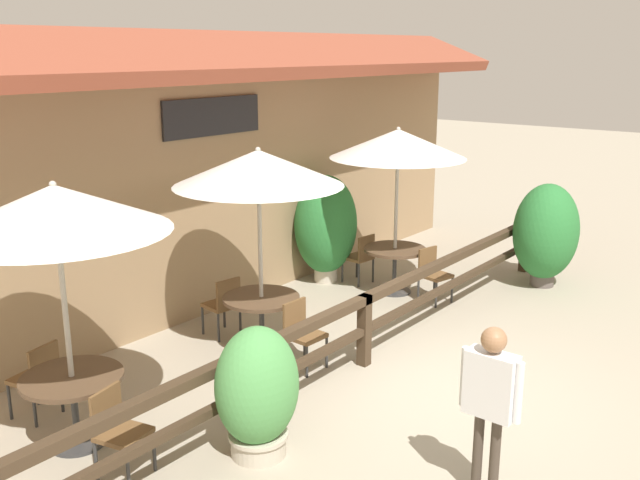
# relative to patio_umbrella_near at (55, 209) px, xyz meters

# --- Properties ---
(ground_plane) EXTENTS (60.00, 60.00, 0.00)m
(ground_plane) POSITION_rel_patio_umbrella_near_xyz_m (3.41, -2.28, -2.49)
(ground_plane) COLOR #9E937F
(building_facade) EXTENTS (14.28, 1.49, 4.23)m
(building_facade) POSITION_rel_patio_umbrella_near_xyz_m (3.41, 1.82, -0.33)
(building_facade) COLOR #997A56
(building_facade) RESTS_ON ground
(patio_railing) EXTENTS (10.40, 0.14, 0.95)m
(patio_railing) POSITION_rel_patio_umbrella_near_xyz_m (3.41, -1.23, -1.80)
(patio_railing) COLOR #3D2D1E
(patio_railing) RESTS_ON ground
(patio_umbrella_near) EXTENTS (2.20, 2.20, 2.76)m
(patio_umbrella_near) POSITION_rel_patio_umbrella_near_xyz_m (0.00, 0.00, 0.00)
(patio_umbrella_near) COLOR #B7B2A8
(patio_umbrella_near) RESTS_ON ground
(dining_table_near) EXTENTS (1.03, 1.03, 0.77)m
(dining_table_near) POSITION_rel_patio_umbrella_near_xyz_m (0.00, -0.00, -1.88)
(dining_table_near) COLOR #4C3826
(dining_table_near) RESTS_ON ground
(chair_near_streetside) EXTENTS (0.50, 0.50, 0.87)m
(chair_near_streetside) POSITION_rel_patio_umbrella_near_xyz_m (-0.06, -0.81, -2.00)
(chair_near_streetside) COLOR brown
(chair_near_streetside) RESTS_ON ground
(chair_near_wallside) EXTENTS (0.50, 0.50, 0.87)m
(chair_near_wallside) POSITION_rel_patio_umbrella_near_xyz_m (0.08, 0.81, -2.00)
(chair_near_wallside) COLOR brown
(chair_near_wallside) RESTS_ON ground
(patio_umbrella_middle) EXTENTS (2.20, 2.20, 2.76)m
(patio_umbrella_middle) POSITION_rel_patio_umbrella_near_xyz_m (2.94, 0.12, 0.00)
(patio_umbrella_middle) COLOR #B7B2A8
(patio_umbrella_middle) RESTS_ON ground
(dining_table_middle) EXTENTS (1.03, 1.03, 0.77)m
(dining_table_middle) POSITION_rel_patio_umbrella_near_xyz_m (2.94, 0.12, -1.88)
(dining_table_middle) COLOR #4C3826
(dining_table_middle) RESTS_ON ground
(chair_middle_streetside) EXTENTS (0.44, 0.44, 0.87)m
(chair_middle_streetside) POSITION_rel_patio_umbrella_near_xyz_m (2.86, -0.64, -2.00)
(chair_middle_streetside) COLOR brown
(chair_middle_streetside) RESTS_ON ground
(chair_middle_wallside) EXTENTS (0.47, 0.47, 0.87)m
(chair_middle_wallside) POSITION_rel_patio_umbrella_near_xyz_m (2.97, 0.88, -2.00)
(chair_middle_wallside) COLOR brown
(chair_middle_wallside) RESTS_ON ground
(patio_umbrella_far) EXTENTS (2.20, 2.20, 2.76)m
(patio_umbrella_far) POSITION_rel_patio_umbrella_near_xyz_m (6.07, 0.01, 0.00)
(patio_umbrella_far) COLOR #B7B2A8
(patio_umbrella_far) RESTS_ON ground
(dining_table_far) EXTENTS (1.03, 1.03, 0.77)m
(dining_table_far) POSITION_rel_patio_umbrella_near_xyz_m (6.07, 0.01, -1.88)
(dining_table_far) COLOR #4C3826
(dining_table_far) RESTS_ON ground
(chair_far_streetside) EXTENTS (0.50, 0.50, 0.87)m
(chair_far_streetside) POSITION_rel_patio_umbrella_near_xyz_m (6.08, -0.71, -2.00)
(chair_far_streetside) COLOR brown
(chair_far_streetside) RESTS_ON ground
(chair_far_wallside) EXTENTS (0.46, 0.46, 0.87)m
(chair_far_wallside) POSITION_rel_patio_umbrella_near_xyz_m (6.11, 0.73, -2.00)
(chair_far_wallside) COLOR brown
(chair_far_wallside) RESTS_ON ground
(potted_plant_broad_leaf) EXTENTS (1.20, 1.08, 1.78)m
(potted_plant_broad_leaf) POSITION_rel_patio_umbrella_near_xyz_m (7.95, -1.82, -1.55)
(potted_plant_broad_leaf) COLOR #564C47
(potted_plant_broad_leaf) RESTS_ON ground
(potted_plant_small_flowering) EXTENTS (0.88, 0.79, 1.36)m
(potted_plant_small_flowering) POSITION_rel_patio_umbrella_near_xyz_m (1.02, -1.60, -1.80)
(potted_plant_small_flowering) COLOR #B7AD99
(potted_plant_small_flowering) RESTS_ON ground
(potted_plant_corner_fern) EXTENTS (1.16, 1.04, 1.88)m
(potted_plant_corner_fern) POSITION_rel_patio_umbrella_near_xyz_m (5.83, 1.27, -1.49)
(potted_plant_corner_fern) COLOR #B7AD99
(potted_plant_corner_fern) RESTS_ON ground
(pedestrian) EXTENTS (0.23, 0.58, 1.66)m
(pedestrian) POSITION_rel_patio_umbrella_near_xyz_m (1.76, -3.71, -1.43)
(pedestrian) COLOR #42382D
(pedestrian) RESTS_ON ground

